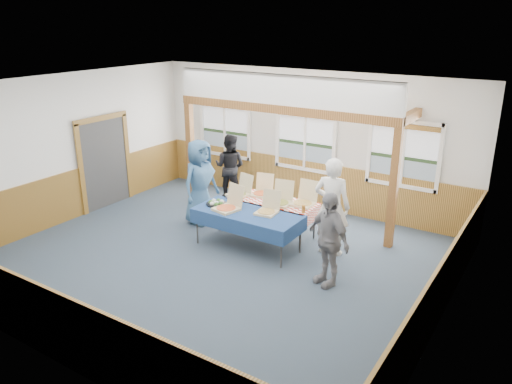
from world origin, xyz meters
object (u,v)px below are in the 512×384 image
table_left (248,214)px  man_blue (200,182)px  person_grey (328,239)px  woman_black (230,167)px  table_right (272,203)px  woman_white (332,207)px

table_left → man_blue: 1.69m
table_left → person_grey: 1.94m
man_blue → person_grey: 3.61m
woman_black → table_left: bearing=119.4°
table_right → woman_black: 2.47m
table_left → table_right: (0.07, 0.79, -0.01)m
woman_white → woman_black: 3.72m
table_right → woman_black: size_ratio=1.15×
table_left → woman_white: bearing=23.0°
woman_black → man_blue: 1.68m
table_left → person_grey: (1.89, -0.42, 0.12)m
man_blue → person_grey: bearing=-99.2°
table_left → man_blue: (-1.59, 0.54, 0.23)m
woman_black → person_grey: person_grey is taller
woman_black → man_blue: man_blue is taller
table_left → man_blue: size_ratio=1.15×
woman_white → man_blue: size_ratio=1.01×
table_right → person_grey: 2.19m
table_left → table_right: bearing=82.3°
woman_white → person_grey: size_ratio=1.15×
table_right → woman_black: bearing=142.9°
woman_white → person_grey: 1.20m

